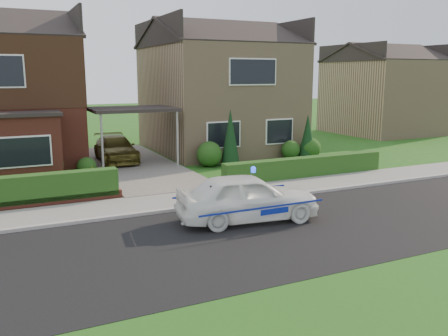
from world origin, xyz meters
TOP-DOWN VIEW (x-y plane):
  - ground at (0.00, 0.00)m, footprint 120.00×120.00m
  - road at (0.00, 0.00)m, footprint 60.00×6.00m
  - kerb at (0.00, 3.05)m, footprint 60.00×0.16m
  - sidewalk at (0.00, 4.10)m, footprint 60.00×2.00m
  - grass_verge at (0.00, -5.00)m, footprint 60.00×4.00m
  - driveway at (0.00, 11.00)m, footprint 3.80×12.00m
  - house_right at (5.80, 13.99)m, footprint 7.50×8.06m
  - carport_link at (0.00, 10.95)m, footprint 3.80×3.00m
  - dwarf_wall at (-5.80, 5.30)m, footprint 7.70×0.25m
  - hedge_left at (-5.80, 5.45)m, footprint 7.50×0.55m
  - hedge_right at (5.80, 5.35)m, footprint 7.50×0.55m
  - shrub_left_mid at (-4.00, 9.30)m, footprint 1.32×1.32m
  - shrub_left_near at (-2.40, 9.60)m, footprint 0.84×0.84m
  - shrub_right_near at (3.20, 9.40)m, footprint 1.20×1.20m
  - shrub_right_mid at (7.80, 9.50)m, footprint 0.96×0.96m
  - shrub_right_far at (8.80, 9.20)m, footprint 1.08×1.08m
  - conifer_a at (4.20, 9.20)m, footprint 0.90×0.90m
  - conifer_b at (8.60, 9.20)m, footprint 0.90×0.90m
  - neighbour_right at (20.00, 16.00)m, footprint 6.50×7.00m
  - police_car at (0.83, 1.20)m, footprint 3.86×4.39m
  - driveway_car at (-0.56, 12.20)m, footprint 1.85×4.21m
  - potted_plant_b at (-2.66, 7.58)m, footprint 0.53×0.49m
  - potted_plant_c at (-5.39, 6.61)m, footprint 0.55×0.55m

SIDE VIEW (x-z plane):
  - ground at x=0.00m, z-range 0.00..0.00m
  - road at x=0.00m, z-range -0.01..0.01m
  - grass_verge at x=0.00m, z-range -0.01..0.01m
  - hedge_left at x=-5.80m, z-range -0.45..0.45m
  - hedge_right at x=5.80m, z-range -0.40..0.40m
  - sidewalk at x=0.00m, z-range 0.00..0.10m
  - kerb at x=0.00m, z-range 0.00..0.12m
  - driveway at x=0.00m, z-range 0.00..0.12m
  - dwarf_wall at x=-5.80m, z-range 0.00..0.36m
  - potted_plant_b at x=-2.66m, z-range 0.00..0.76m
  - potted_plant_c at x=-5.39m, z-range 0.00..0.79m
  - shrub_left_near at x=-2.40m, z-range 0.00..0.84m
  - shrub_right_mid at x=7.80m, z-range 0.00..0.96m
  - shrub_right_far at x=8.80m, z-range 0.00..1.08m
  - shrub_right_near at x=3.20m, z-range 0.00..1.20m
  - shrub_left_mid at x=-4.00m, z-range 0.00..1.32m
  - police_car at x=0.83m, z-range -0.08..1.51m
  - driveway_car at x=-0.56m, z-range 0.12..1.33m
  - conifer_b at x=8.60m, z-range 0.00..2.20m
  - conifer_a at x=4.20m, z-range 0.00..2.60m
  - neighbour_right at x=20.00m, z-range 0.00..5.20m
  - carport_link at x=0.00m, z-range 1.27..4.04m
  - house_right at x=5.80m, z-range 0.04..7.29m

